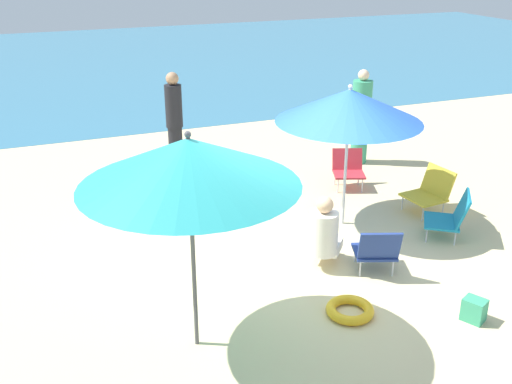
{
  "coord_description": "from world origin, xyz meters",
  "views": [
    {
      "loc": [
        -2.64,
        -5.54,
        3.61
      ],
      "look_at": [
        -0.06,
        0.99,
        0.7
      ],
      "focal_mm": 42.79,
      "sensor_mm": 36.0,
      "label": 1
    }
  ],
  "objects_px": {
    "person_b": "(324,233)",
    "swim_ring": "(350,310)",
    "beach_chair_b": "(348,168)",
    "person_a": "(174,122)",
    "person_c": "(361,117)",
    "beach_chair_c": "(451,216)",
    "beach_chair_d": "(377,250)",
    "beach_bag": "(474,310)",
    "umbrella_teal": "(189,162)",
    "beach_chair_a": "(430,190)",
    "umbrella_blue": "(349,106)"
  },
  "relations": [
    {
      "from": "person_a",
      "to": "beach_chair_a",
      "type": "bearing_deg",
      "value": -51.75
    },
    {
      "from": "beach_bag",
      "to": "beach_chair_c",
      "type": "bearing_deg",
      "value": 59.38
    },
    {
      "from": "beach_chair_b",
      "to": "swim_ring",
      "type": "distance_m",
      "value": 3.61
    },
    {
      "from": "beach_chair_a",
      "to": "person_b",
      "type": "relative_size",
      "value": 0.69
    },
    {
      "from": "person_b",
      "to": "beach_chair_a",
      "type": "bearing_deg",
      "value": -27.15
    },
    {
      "from": "beach_chair_c",
      "to": "beach_chair_d",
      "type": "height_order",
      "value": "beach_chair_c"
    },
    {
      "from": "beach_chair_d",
      "to": "person_b",
      "type": "bearing_deg",
      "value": 73.33
    },
    {
      "from": "beach_chair_c",
      "to": "swim_ring",
      "type": "distance_m",
      "value": 2.36
    },
    {
      "from": "beach_chair_d",
      "to": "umbrella_blue",
      "type": "bearing_deg",
      "value": 7.03
    },
    {
      "from": "person_a",
      "to": "beach_bag",
      "type": "xyz_separation_m",
      "value": [
        1.72,
        -5.33,
        -0.74
      ]
    },
    {
      "from": "beach_chair_a",
      "to": "person_a",
      "type": "height_order",
      "value": "person_a"
    },
    {
      "from": "umbrella_teal",
      "to": "person_a",
      "type": "relative_size",
      "value": 1.27
    },
    {
      "from": "beach_chair_d",
      "to": "beach_bag",
      "type": "xyz_separation_m",
      "value": [
        0.43,
        -1.19,
        -0.19
      ]
    },
    {
      "from": "person_c",
      "to": "swim_ring",
      "type": "xyz_separation_m",
      "value": [
        -2.49,
        -4.08,
        -0.76
      ]
    },
    {
      "from": "person_a",
      "to": "person_c",
      "type": "xyz_separation_m",
      "value": [
        3.08,
        -0.69,
        -0.05
      ]
    },
    {
      "from": "person_a",
      "to": "person_c",
      "type": "height_order",
      "value": "person_a"
    },
    {
      "from": "beach_bag",
      "to": "beach_chair_d",
      "type": "bearing_deg",
      "value": 109.82
    },
    {
      "from": "person_b",
      "to": "swim_ring",
      "type": "bearing_deg",
      "value": -150.72
    },
    {
      "from": "umbrella_teal",
      "to": "umbrella_blue",
      "type": "bearing_deg",
      "value": 35.39
    },
    {
      "from": "beach_bag",
      "to": "umbrella_blue",
      "type": "bearing_deg",
      "value": 92.55
    },
    {
      "from": "beach_chair_b",
      "to": "beach_chair_c",
      "type": "distance_m",
      "value": 2.1
    },
    {
      "from": "umbrella_blue",
      "to": "person_a",
      "type": "height_order",
      "value": "umbrella_blue"
    },
    {
      "from": "person_b",
      "to": "swim_ring",
      "type": "xyz_separation_m",
      "value": [
        -0.2,
        -1.0,
        -0.39
      ]
    },
    {
      "from": "beach_chair_b",
      "to": "person_b",
      "type": "relative_size",
      "value": 0.68
    },
    {
      "from": "person_a",
      "to": "person_c",
      "type": "distance_m",
      "value": 3.16
    },
    {
      "from": "beach_chair_a",
      "to": "beach_chair_b",
      "type": "height_order",
      "value": "beach_chair_a"
    },
    {
      "from": "beach_chair_b",
      "to": "person_c",
      "type": "bearing_deg",
      "value": 161.83
    },
    {
      "from": "beach_chair_c",
      "to": "beach_bag",
      "type": "height_order",
      "value": "beach_chair_c"
    },
    {
      "from": "beach_chair_a",
      "to": "beach_chair_b",
      "type": "distance_m",
      "value": 1.41
    },
    {
      "from": "beach_chair_a",
      "to": "person_b",
      "type": "bearing_deg",
      "value": 15.63
    },
    {
      "from": "umbrella_teal",
      "to": "person_b",
      "type": "distance_m",
      "value": 2.48
    },
    {
      "from": "umbrella_teal",
      "to": "beach_chair_c",
      "type": "distance_m",
      "value": 4.13
    },
    {
      "from": "umbrella_blue",
      "to": "beach_chair_a",
      "type": "relative_size",
      "value": 3.03
    },
    {
      "from": "umbrella_teal",
      "to": "person_c",
      "type": "bearing_deg",
      "value": 44.05
    },
    {
      "from": "umbrella_blue",
      "to": "person_b",
      "type": "relative_size",
      "value": 2.09
    },
    {
      "from": "beach_chair_b",
      "to": "beach_bag",
      "type": "xyz_separation_m",
      "value": [
        -0.62,
        -3.71,
        -0.19
      ]
    },
    {
      "from": "beach_chair_b",
      "to": "person_b",
      "type": "distance_m",
      "value": 2.65
    },
    {
      "from": "umbrella_teal",
      "to": "swim_ring",
      "type": "xyz_separation_m",
      "value": [
        1.62,
        -0.11,
        -1.81
      ]
    },
    {
      "from": "person_a",
      "to": "umbrella_blue",
      "type": "bearing_deg",
      "value": -67.31
    },
    {
      "from": "beach_chair_c",
      "to": "person_c",
      "type": "xyz_separation_m",
      "value": [
        0.4,
        3.0,
        0.5
      ]
    },
    {
      "from": "beach_chair_c",
      "to": "umbrella_blue",
      "type": "bearing_deg",
      "value": -4.02
    },
    {
      "from": "swim_ring",
      "to": "beach_chair_b",
      "type": "bearing_deg",
      "value": 61.02
    },
    {
      "from": "person_c",
      "to": "person_b",
      "type": "bearing_deg",
      "value": -35.81
    },
    {
      "from": "beach_chair_a",
      "to": "beach_bag",
      "type": "bearing_deg",
      "value": 56.73
    },
    {
      "from": "beach_chair_a",
      "to": "person_c",
      "type": "relative_size",
      "value": 0.39
    },
    {
      "from": "umbrella_teal",
      "to": "swim_ring",
      "type": "relative_size",
      "value": 4.24
    },
    {
      "from": "beach_chair_b",
      "to": "person_b",
      "type": "height_order",
      "value": "person_b"
    },
    {
      "from": "beach_chair_b",
      "to": "umbrella_teal",
      "type": "bearing_deg",
      "value": -27.6
    },
    {
      "from": "umbrella_blue",
      "to": "beach_chair_a",
      "type": "bearing_deg",
      "value": -4.43
    },
    {
      "from": "swim_ring",
      "to": "beach_bag",
      "type": "relative_size",
      "value": 2.07
    }
  ]
}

